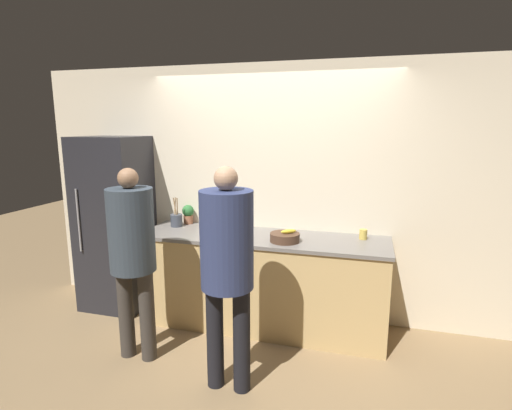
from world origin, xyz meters
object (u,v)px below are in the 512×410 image
Objects in this scene: person_left at (132,246)px; utensil_crock at (176,220)px; fruit_bowl at (285,237)px; bottle_red at (223,231)px; person_center at (227,258)px; cup_yellow at (363,234)px; potted_plant at (188,213)px; refrigerator at (115,223)px.

person_left reaches higher than utensil_crock.
bottle_red is at bearing -178.77° from fruit_bowl.
person_center is 1.51m from utensil_crock.
cup_yellow is 0.46× the size of potted_plant.
utensil_crock is (-0.99, 1.14, -0.04)m from person_center.
refrigerator reaches higher than fruit_bowl.
person_left is 0.92m from person_center.
fruit_bowl is (0.24, 0.90, -0.07)m from person_center.
bottle_red is 1.69× the size of cup_yellow.
refrigerator is 1.10× the size of person_center.
person_center is (1.68, -1.06, 0.11)m from refrigerator.
utensil_crock is at bearing 95.12° from person_left.
utensil_crock is at bearing -115.74° from potted_plant.
bottle_red is at bearing -167.33° from cup_yellow.
refrigerator is at bearing -172.92° from utensil_crock.
fruit_bowl is at bearing -18.60° from potted_plant.
person_left is 7.98× the size of potted_plant.
potted_plant reaches higher than bottle_red.
person_center is 1.50m from cup_yellow.
person_left is at bearing -48.42° from refrigerator.
bottle_red is (-0.60, -0.01, 0.02)m from fruit_bowl.
person_left is at bearing -127.34° from bottle_red.
bottle_red reaches higher than fruit_bowl.
cup_yellow is (1.30, 0.29, -0.02)m from bottle_red.
refrigerator is at bearing -177.44° from cup_yellow.
utensil_crock is at bearing 168.58° from fruit_bowl.
refrigerator is at bearing 131.58° from person_left.
person_center is 5.52× the size of utensil_crock.
potted_plant is (-0.92, 1.29, -0.00)m from person_center.
person_center reaches higher than utensil_crock.
fruit_bowl is 0.88× the size of utensil_crock.
person_center is 0.93m from fruit_bowl.
person_center reaches higher than fruit_bowl.
refrigerator is at bearing 175.18° from fruit_bowl.
refrigerator is 6.04× the size of utensil_crock.
potted_plant is (-0.02, 1.11, 0.04)m from person_left.
potted_plant is at bearing 64.26° from utensil_crock.
utensil_crock is (-1.23, 0.25, 0.03)m from fruit_bowl.
fruit_bowl is at bearing -11.42° from utensil_crock.
person_left is 1.35m from fruit_bowl.
person_left is 17.34× the size of cup_yellow.
refrigerator is 1.18m from person_left.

